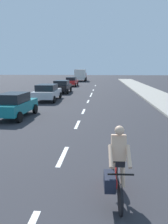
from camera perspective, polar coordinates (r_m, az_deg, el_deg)
The scene contains 16 objects.
ground_plane at distance 19.29m, azimuth 0.89°, elevation 2.40°, with size 160.00×160.00×0.00m, color #2D2D33.
sidewalk_strip at distance 22.02m, azimuth 20.68°, elevation 2.98°, with size 3.60×80.00×0.14m, color #9E998E.
lane_stripe_2 at distance 7.85m, azimuth -5.66°, elevation -11.59°, with size 0.16×1.80×0.01m, color white.
lane_stripe_3 at distance 11.96m, azimuth -1.77°, elevation -3.34°, with size 0.16×1.80×0.01m, color white.
lane_stripe_4 at distance 15.55m, azimuth -0.14°, elevation 0.18°, with size 0.16×1.80×0.01m, color white.
lane_stripe_5 at distance 20.25m, azimuth 1.09°, elevation 2.85°, with size 0.16×1.80×0.01m, color white.
lane_stripe_6 at distance 24.42m, azimuth 1.79°, elevation 4.35°, with size 0.16×1.80×0.01m, color white.
lane_stripe_7 at distance 26.45m, azimuth 2.05°, elevation 4.91°, with size 0.16×1.80×0.01m, color white.
lane_stripe_8 at distance 30.83m, azimuth 2.49°, elevation 5.86°, with size 0.16×1.80×0.01m, color white.
lane_stripe_9 at distance 38.92m, azimuth 3.05°, elevation 7.05°, with size 0.16×1.80×0.01m, color white.
cyclist at distance 5.16m, azimuth 8.62°, elevation -14.46°, with size 0.64×1.71×1.82m.
parked_car_teal at distance 14.19m, azimuth -17.90°, elevation 1.91°, with size 1.92×3.88×1.57m.
parked_car_silver at distance 21.06m, azimuth -9.73°, elevation 5.32°, with size 2.18×4.62×1.57m.
parked_car_black at distance 27.53m, azimuth -5.90°, elevation 6.87°, with size 2.10×4.47×1.57m.
parked_car_red at distance 37.58m, azimuth -3.33°, elevation 8.16°, with size 1.97×4.19×1.57m.
delivery_truck at distance 52.36m, azimuth -0.91°, elevation 9.87°, with size 2.73×6.27×2.80m.
Camera 1 is at (1.39, 1.01, 3.09)m, focal length 34.32 mm.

